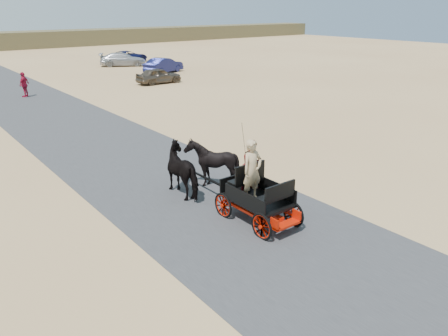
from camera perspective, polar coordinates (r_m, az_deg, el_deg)
ground at (r=14.22m, az=-2.52°, el=-4.48°), size 140.00×140.00×0.00m
road at (r=14.21m, az=-2.52°, el=-4.46°), size 6.00×140.00×0.01m
carriage at (r=12.91m, az=4.40°, el=-5.45°), size 1.30×2.40×0.72m
horse_left at (r=14.60m, az=-5.09°, el=-0.25°), size 0.91×2.01×1.70m
horse_right at (r=15.18m, az=-1.62°, el=0.65°), size 1.37×1.54×1.70m
driver_man at (r=12.32m, az=3.71°, el=-0.35°), size 0.66×0.43×1.80m
passenger_woman at (r=13.06m, az=3.74°, el=0.35°), size 0.77×0.60×1.58m
pedestrian at (r=33.85m, az=-24.63°, el=9.89°), size 1.02×1.00×1.73m
car_a at (r=36.88m, az=-8.53°, el=11.84°), size 3.74×1.51×1.27m
car_b at (r=42.83m, az=-7.89°, el=13.14°), size 4.57×2.93×1.42m
car_c at (r=48.78m, az=-13.08°, el=13.65°), size 5.09×3.96×1.38m
car_d at (r=52.13m, az=-12.43°, el=14.04°), size 4.81×2.74×1.27m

